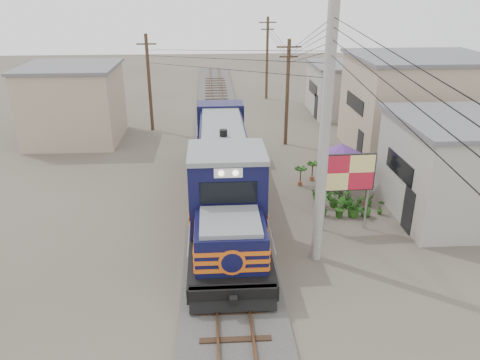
{
  "coord_description": "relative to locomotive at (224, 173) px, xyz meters",
  "views": [
    {
      "loc": [
        -0.58,
        -16.43,
        10.17
      ],
      "look_at": [
        0.64,
        2.55,
        2.2
      ],
      "focal_mm": 35.0,
      "sensor_mm": 36.0,
      "label": 1
    }
  ],
  "objects": [
    {
      "name": "wooden_pole_far",
      "position": [
        4.8,
        23.55,
        2.14
      ],
      "size": [
        1.6,
        0.24,
        7.5
      ],
      "color": "#4C3826",
      "rests_on": "ground"
    },
    {
      "name": "shophouse_left",
      "position": [
        -10.0,
        11.55,
        0.81
      ],
      "size": [
        6.3,
        6.3,
        5.2
      ],
      "color": "tan",
      "rests_on": "ground"
    },
    {
      "name": "vendor",
      "position": [
        6.65,
        2.14,
        -0.9
      ],
      "size": [
        0.77,
        0.75,
        1.79
      ],
      "primitive_type": "imported",
      "rotation": [
        0.0,
        0.0,
        3.87
      ],
      "color": "black",
      "rests_on": "ground"
    },
    {
      "name": "utility_pole_main",
      "position": [
        3.5,
        -4.95,
        3.2
      ],
      "size": [
        0.4,
        0.4,
        10.0
      ],
      "color": "#9E9B93",
      "rests_on": "ground"
    },
    {
      "name": "plant_nursery",
      "position": [
        5.63,
        -0.75,
        -1.32
      ],
      "size": [
        3.35,
        3.05,
        1.14
      ],
      "color": "#245317",
      "rests_on": "ground"
    },
    {
      "name": "shophouse_back",
      "position": [
        11.0,
        17.55,
        0.31
      ],
      "size": [
        6.3,
        6.3,
        4.2
      ],
      "color": "gray",
      "rests_on": "ground"
    },
    {
      "name": "ballast",
      "position": [
        0.0,
        5.55,
        -1.72
      ],
      "size": [
        3.6,
        70.0,
        0.16
      ],
      "primitive_type": "cube",
      "color": "#595651",
      "rests_on": "ground"
    },
    {
      "name": "wooden_pole_left",
      "position": [
        -5.0,
        13.55,
        1.88
      ],
      "size": [
        1.6,
        0.24,
        7.0
      ],
      "color": "#4C3826",
      "rests_on": "ground"
    },
    {
      "name": "billboard",
      "position": [
        5.25,
        -2.66,
        0.85
      ],
      "size": [
        2.32,
        0.2,
        3.59
      ],
      "rotation": [
        0.0,
        0.0,
        0.03
      ],
      "color": "#99999E",
      "rests_on": "ground"
    },
    {
      "name": "shophouse_mid",
      "position": [
        12.5,
        7.55,
        1.31
      ],
      "size": [
        8.4,
        7.35,
        6.2
      ],
      "color": "tan",
      "rests_on": "ground"
    },
    {
      "name": "market_umbrella",
      "position": [
        6.05,
        1.29,
        0.61
      ],
      "size": [
        2.62,
        2.62,
        2.73
      ],
      "rotation": [
        0.0,
        0.0,
        -0.06
      ],
      "color": "black",
      "rests_on": "ground"
    },
    {
      "name": "wooden_pole_mid",
      "position": [
        4.5,
        9.55,
        1.88
      ],
      "size": [
        1.6,
        0.24,
        7.0
      ],
      "color": "#4C3826",
      "rests_on": "ground"
    },
    {
      "name": "track",
      "position": [
        0.0,
        5.55,
        -1.54
      ],
      "size": [
        1.15,
        70.0,
        0.12
      ],
      "color": "#51331E",
      "rests_on": "ground"
    },
    {
      "name": "locomotive",
      "position": [
        0.0,
        0.0,
        0.0
      ],
      "size": [
        3.07,
        16.73,
        4.15
      ],
      "color": "black",
      "rests_on": "ground"
    },
    {
      "name": "power_lines",
      "position": [
        -0.14,
        4.05,
        5.77
      ],
      "size": [
        9.65,
        19.0,
        3.3
      ],
      "color": "black",
      "rests_on": "ground"
    },
    {
      "name": "shophouse_front",
      "position": [
        11.5,
        -1.45,
        0.56
      ],
      "size": [
        7.35,
        6.3,
        4.7
      ],
      "color": "gray",
      "rests_on": "ground"
    },
    {
      "name": "ground",
      "position": [
        0.0,
        -4.45,
        -1.8
      ],
      "size": [
        120.0,
        120.0,
        0.0
      ],
      "primitive_type": "plane",
      "color": "#473F35",
      "rests_on": "ground"
    }
  ]
}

